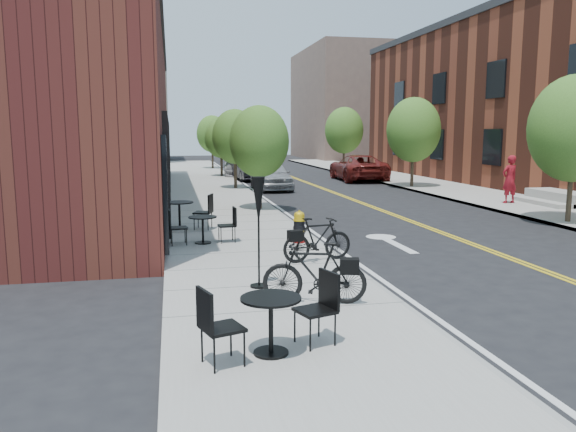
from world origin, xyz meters
TOP-DOWN VIEW (x-y plane):
  - ground at (0.00, 0.00)m, footprint 120.00×120.00m
  - sidewalk_near at (-2.00, 10.00)m, footprint 4.00×70.00m
  - sidewalk_far at (10.00, 10.00)m, footprint 4.00×70.00m
  - building_near at (-6.50, 14.00)m, footprint 5.00×28.00m
  - bg_building_left at (-8.00, 48.00)m, footprint 8.00×14.00m
  - bg_building_right at (16.00, 50.00)m, footprint 10.00×16.00m
  - tree_near_a at (-0.60, 9.00)m, footprint 2.20×2.20m
  - tree_near_b at (-0.60, 17.00)m, footprint 2.30×2.30m
  - tree_near_c at (-0.60, 25.00)m, footprint 2.10×2.10m
  - tree_near_d at (-0.60, 33.00)m, footprint 2.40×2.40m
  - tree_far_a at (8.60, 4.00)m, footprint 2.80×2.80m
  - tree_far_b at (8.60, 16.00)m, footprint 2.80×2.80m
  - tree_far_c at (8.60, 28.00)m, footprint 2.80×2.80m
  - fire_hydrant at (-0.59, 2.42)m, footprint 0.45×0.45m
  - bicycle_left at (-1.51, -2.76)m, footprint 1.81×0.95m
  - bicycle_right at (-0.68, 0.23)m, footprint 1.70×0.77m
  - bistro_set_a at (-2.60, -4.73)m, footprint 1.86×1.02m
  - bistro_set_b at (-3.05, 2.78)m, footprint 1.70×0.78m
  - bistro_set_c at (-3.60, 5.15)m, footprint 1.97×1.09m
  - patio_umbrella at (-2.27, -1.58)m, footprint 0.33×0.33m
  - parked_car_a at (1.22, 16.85)m, footprint 1.79×4.33m
  - parked_car_b at (0.80, 22.79)m, footprint 1.97×4.42m
  - parked_car_c at (0.80, 26.20)m, footprint 2.78×5.59m
  - parked_car_far at (7.40, 21.26)m, footprint 2.90×5.78m
  - pedestrian at (9.47, 8.59)m, footprint 0.77×0.58m

SIDE VIEW (x-z plane):
  - ground at x=0.00m, z-range 0.00..0.00m
  - sidewalk_near at x=-2.00m, z-range 0.00..0.12m
  - sidewalk_far at x=10.00m, z-range 0.00..0.12m
  - fire_hydrant at x=-0.59m, z-range 0.10..0.93m
  - bistro_set_b at x=-3.05m, z-range 0.12..1.03m
  - bicycle_right at x=-0.68m, z-range 0.12..1.11m
  - bistro_set_a at x=-2.60m, z-range 0.12..1.11m
  - bistro_set_c at x=-3.60m, z-range 0.12..1.16m
  - bicycle_left at x=-1.51m, z-range 0.12..1.17m
  - parked_car_b at x=0.80m, z-range 0.00..1.41m
  - parked_car_a at x=1.22m, z-range 0.00..1.47m
  - parked_car_c at x=0.80m, z-range 0.00..1.56m
  - parked_car_far at x=7.40m, z-range 0.00..1.57m
  - pedestrian at x=9.47m, z-range 0.12..2.04m
  - patio_umbrella at x=-2.27m, z-range 0.56..2.61m
  - tree_near_c at x=-0.60m, z-range 0.69..4.37m
  - tree_near_a at x=-0.60m, z-range 0.70..4.51m
  - tree_near_b at x=-0.60m, z-range 0.72..4.70m
  - tree_near_d at x=-0.60m, z-range 0.73..4.85m
  - tree_far_a at x=8.60m, z-range 0.75..5.37m
  - tree_far_b at x=8.60m, z-range 0.75..5.37m
  - tree_far_c at x=8.60m, z-range 0.75..5.37m
  - building_near at x=-6.50m, z-range 0.00..7.00m
  - bg_building_left at x=-8.00m, z-range 0.00..10.00m
  - bg_building_right at x=16.00m, z-range 0.00..12.00m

